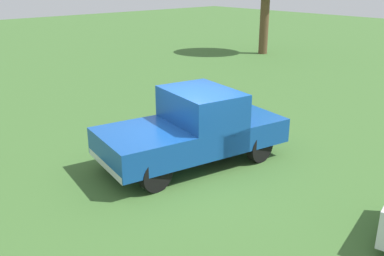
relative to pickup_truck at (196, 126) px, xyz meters
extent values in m
plane|color=#3D662D|center=(-0.35, -0.25, -0.93)|extent=(80.00, 80.00, 0.00)
cylinder|color=black|center=(-1.68, -0.58, -0.55)|extent=(0.77, 0.22, 0.77)
cylinder|color=black|center=(-1.41, 1.09, -0.55)|extent=(0.77, 0.22, 0.77)
cylinder|color=black|center=(1.18, -1.05, -0.55)|extent=(0.77, 0.22, 0.77)
cylinder|color=black|center=(1.45, 0.61, -0.55)|extent=(0.77, 0.22, 0.77)
cube|color=#144799|center=(-1.46, 0.24, -0.21)|extent=(2.11, 2.25, 0.64)
cube|color=#144799|center=(0.15, -0.03, 0.17)|extent=(1.75, 2.19, 1.40)
cube|color=slate|center=(0.15, -0.03, 0.61)|extent=(1.51, 2.00, 0.48)
cube|color=#144799|center=(1.05, -0.17, -0.23)|extent=(2.47, 2.31, 0.60)
cube|color=silver|center=(-2.29, 0.38, -0.47)|extent=(0.43, 1.90, 0.16)
cylinder|color=brown|center=(13.37, 8.90, 1.03)|extent=(0.51, 0.51, 3.92)
camera|label=1|loc=(-6.60, -7.27, 3.46)|focal=40.20mm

